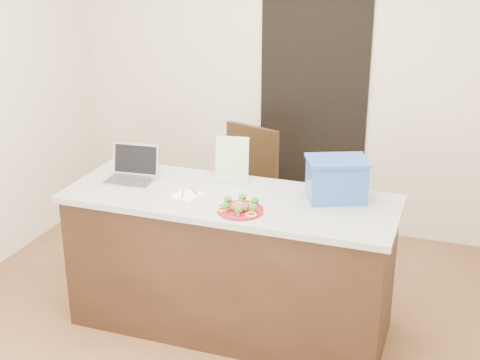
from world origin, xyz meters
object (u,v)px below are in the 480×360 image
(blue_box, at_px, (336,179))
(chair, at_px, (247,188))
(yogurt_bottle, at_px, (241,206))
(plate, at_px, (240,210))
(napkin, at_px, (187,195))
(island, at_px, (230,262))
(laptop, at_px, (132,170))

(blue_box, xyz_separation_m, chair, (-0.82, 0.76, -0.45))
(yogurt_bottle, bearing_deg, chair, 107.05)
(blue_box, bearing_deg, yogurt_bottle, -166.65)
(blue_box, bearing_deg, chair, 114.35)
(plate, xyz_separation_m, yogurt_bottle, (-0.00, 0.02, 0.02))
(chair, bearing_deg, napkin, -74.22)
(island, height_order, yogurt_bottle, yogurt_bottle)
(yogurt_bottle, bearing_deg, laptop, 163.57)
(chair, bearing_deg, yogurt_bottle, -54.30)
(napkin, relative_size, chair, 0.15)
(yogurt_bottle, xyz_separation_m, blue_box, (0.48, 0.36, 0.10))
(island, relative_size, plate, 7.61)
(laptop, xyz_separation_m, blue_box, (1.32, 0.11, 0.07))
(island, relative_size, chair, 1.94)
(chair, bearing_deg, island, -59.08)
(yogurt_bottle, bearing_deg, napkin, 164.97)
(island, height_order, laptop, laptop)
(blue_box, bearing_deg, plate, -165.40)
(island, bearing_deg, plate, -55.28)
(plate, height_order, yogurt_bottle, yogurt_bottle)
(island, xyz_separation_m, chair, (-0.20, 0.93, 0.14))
(island, distance_m, laptop, 0.87)
(blue_box, height_order, chair, blue_box)
(plate, distance_m, napkin, 0.41)
(yogurt_bottle, distance_m, blue_box, 0.61)
(yogurt_bottle, xyz_separation_m, laptop, (-0.84, 0.25, 0.03))
(plate, height_order, laptop, laptop)
(laptop, bearing_deg, chair, 54.86)
(napkin, distance_m, yogurt_bottle, 0.41)
(napkin, xyz_separation_m, chair, (0.05, 1.01, -0.32))
(island, bearing_deg, chair, 102.27)
(laptop, bearing_deg, napkin, -22.80)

